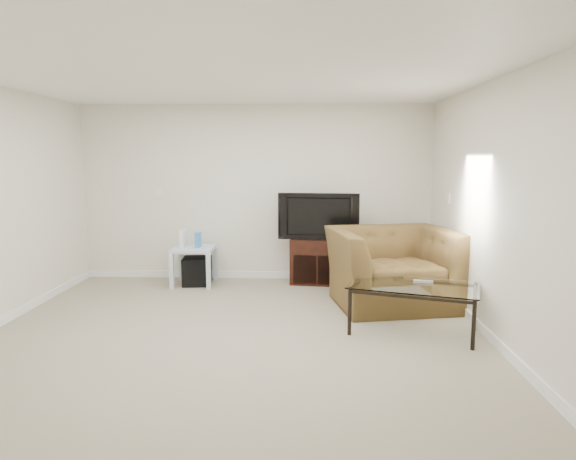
{
  "coord_description": "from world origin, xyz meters",
  "views": [
    {
      "loc": [
        0.71,
        -4.84,
        1.76
      ],
      "look_at": [
        0.5,
        1.2,
        0.9
      ],
      "focal_mm": 32.0,
      "sensor_mm": 36.0,
      "label": 1
    }
  ],
  "objects_px": {
    "subwoofer": "(197,271)",
    "coffee_table": "(413,309)",
    "side_table": "(194,266)",
    "recliner": "(393,254)",
    "tv_stand": "(319,260)",
    "television": "(319,216)"
  },
  "relations": [
    {
      "from": "subwoofer",
      "to": "coffee_table",
      "type": "height_order",
      "value": "coffee_table"
    },
    {
      "from": "side_table",
      "to": "recliner",
      "type": "height_order",
      "value": "recliner"
    },
    {
      "from": "recliner",
      "to": "tv_stand",
      "type": "bearing_deg",
      "value": 117.47
    },
    {
      "from": "subwoofer",
      "to": "coffee_table",
      "type": "relative_size",
      "value": 0.31
    },
    {
      "from": "television",
      "to": "subwoofer",
      "type": "bearing_deg",
      "value": -168.8
    },
    {
      "from": "television",
      "to": "subwoofer",
      "type": "xyz_separation_m",
      "value": [
        -1.69,
        -0.16,
        -0.77
      ]
    },
    {
      "from": "side_table",
      "to": "subwoofer",
      "type": "xyz_separation_m",
      "value": [
        0.03,
        0.02,
        -0.08
      ]
    },
    {
      "from": "television",
      "to": "coffee_table",
      "type": "relative_size",
      "value": 0.83
    },
    {
      "from": "side_table",
      "to": "recliner",
      "type": "relative_size",
      "value": 0.39
    },
    {
      "from": "tv_stand",
      "to": "television",
      "type": "distance_m",
      "value": 0.64
    },
    {
      "from": "side_table",
      "to": "subwoofer",
      "type": "relative_size",
      "value": 1.45
    },
    {
      "from": "television",
      "to": "side_table",
      "type": "xyz_separation_m",
      "value": [
        -1.73,
        -0.18,
        -0.69
      ]
    },
    {
      "from": "tv_stand",
      "to": "television",
      "type": "height_order",
      "value": "television"
    },
    {
      "from": "side_table",
      "to": "recliner",
      "type": "bearing_deg",
      "value": -18.64
    },
    {
      "from": "tv_stand",
      "to": "recliner",
      "type": "bearing_deg",
      "value": -45.13
    },
    {
      "from": "tv_stand",
      "to": "television",
      "type": "xyz_separation_m",
      "value": [
        -0.0,
        -0.03,
        0.64
      ]
    },
    {
      "from": "television",
      "to": "recliner",
      "type": "distance_m",
      "value": 1.39
    },
    {
      "from": "side_table",
      "to": "tv_stand",
      "type": "bearing_deg",
      "value": 6.96
    },
    {
      "from": "subwoofer",
      "to": "recliner",
      "type": "distance_m",
      "value": 2.73
    },
    {
      "from": "side_table",
      "to": "coffee_table",
      "type": "relative_size",
      "value": 0.44
    },
    {
      "from": "television",
      "to": "coffee_table",
      "type": "height_order",
      "value": "television"
    },
    {
      "from": "recliner",
      "to": "coffee_table",
      "type": "distance_m",
      "value": 1.05
    }
  ]
}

